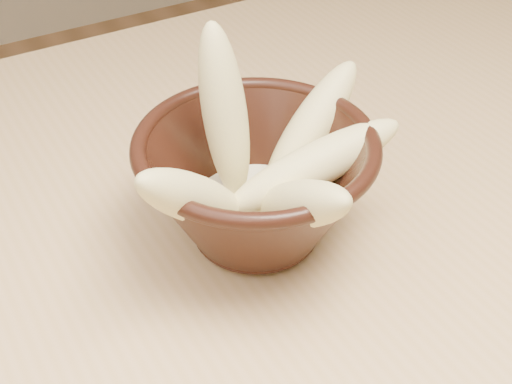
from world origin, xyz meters
The scene contains 8 objects.
table centered at (0.00, 0.00, 0.67)m, with size 1.20×0.80×0.75m.
bowl centered at (-0.18, -0.03, 0.81)m, with size 0.19×0.19×0.10m.
milk_puddle centered at (-0.18, -0.03, 0.78)m, with size 0.11×0.11×0.01m, color #F4EAC4.
banana_upright centered at (-0.19, 0.00, 0.86)m, with size 0.04×0.04×0.15m, color #F1E58E.
banana_left centered at (-0.25, -0.05, 0.84)m, with size 0.04×0.04×0.13m, color #F1E58E.
banana_right centered at (-0.12, -0.01, 0.83)m, with size 0.04×0.04×0.13m, color #F1E58E.
banana_across centered at (-0.15, -0.05, 0.83)m, with size 0.04×0.04×0.15m, color #F1E58E.
banana_front centered at (-0.18, -0.09, 0.83)m, with size 0.04×0.04×0.14m, color #F1E58E.
Camera 1 is at (-0.41, -0.42, 1.16)m, focal length 50.00 mm.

